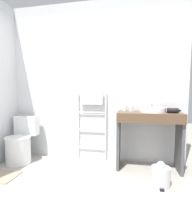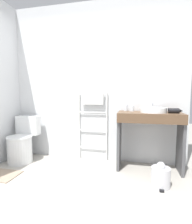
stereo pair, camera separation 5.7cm
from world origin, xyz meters
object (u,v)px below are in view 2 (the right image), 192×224
(toilet, at_px, (22,143))
(cup_near_wall, at_px, (126,108))
(cup_near_edge, at_px, (132,109))
(hair_dryer, at_px, (174,111))
(trash_bin, at_px, (161,176))
(towel_radiator, at_px, (93,111))
(sink_basin, at_px, (153,110))

(toilet, distance_m, cup_near_wall, 1.84)
(cup_near_wall, distance_m, cup_near_edge, 0.11)
(hair_dryer, relative_size, trash_bin, 0.61)
(towel_radiator, relative_size, hair_dryer, 6.22)
(cup_near_wall, relative_size, trash_bin, 0.29)
(towel_radiator, distance_m, cup_near_wall, 0.56)
(toilet, relative_size, trash_bin, 2.45)
(towel_radiator, xyz_separation_m, hair_dryer, (1.24, -0.24, 0.05))
(cup_near_edge, bearing_deg, towel_radiator, 173.97)
(toilet, bearing_deg, sink_basin, 3.29)
(sink_basin, bearing_deg, cup_near_edge, 157.03)
(sink_basin, height_order, cup_near_edge, cup_near_edge)
(toilet, height_order, trash_bin, toilet)
(cup_near_edge, bearing_deg, toilet, -172.09)
(towel_radiator, relative_size, trash_bin, 3.79)
(cup_near_wall, relative_size, cup_near_edge, 1.10)
(towel_radiator, bearing_deg, sink_basin, -11.69)
(toilet, height_order, cup_near_wall, cup_near_wall)
(sink_basin, bearing_deg, hair_dryer, -9.39)
(cup_near_edge, relative_size, hair_dryer, 0.43)
(cup_near_edge, xyz_separation_m, trash_bin, (0.37, -0.61, -0.78))
(sink_basin, relative_size, hair_dryer, 1.97)
(sink_basin, bearing_deg, trash_bin, -82.57)
(towel_radiator, bearing_deg, cup_near_edge, -6.03)
(cup_near_wall, bearing_deg, sink_basin, -22.71)
(towel_radiator, height_order, cup_near_wall, towel_radiator)
(sink_basin, height_order, hair_dryer, same)
(cup_near_wall, height_order, cup_near_edge, cup_near_wall)
(toilet, height_order, towel_radiator, towel_radiator)
(sink_basin, xyz_separation_m, hair_dryer, (0.28, -0.05, -0.00))
(cup_near_edge, xyz_separation_m, hair_dryer, (0.58, -0.18, -0.00))
(trash_bin, bearing_deg, sink_basin, 97.43)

